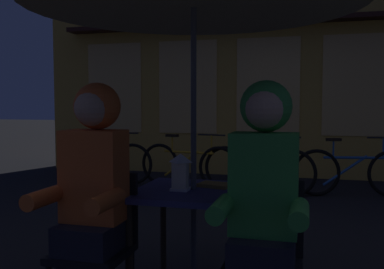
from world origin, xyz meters
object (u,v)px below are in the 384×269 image
(lantern, at_px, (181,171))
(bicycle_nearest, at_px, (103,162))
(book, at_px, (215,185))
(chair_right, at_px, (264,254))
(bicycle_second, at_px, (188,165))
(person_left_hooded, at_px, (92,180))
(bicycle_third, at_px, (258,169))
(cafe_table, at_px, (194,205))
(chair_left, at_px, (98,239))
(bicycle_fourth, at_px, (354,172))
(person_right_hooded, at_px, (264,189))

(lantern, height_order, bicycle_nearest, lantern)
(lantern, bearing_deg, book, 42.80)
(chair_right, xyz_separation_m, bicycle_second, (-1.56, 4.13, -0.14))
(book, bearing_deg, person_left_hooded, -125.56)
(bicycle_third, bearing_deg, cafe_table, -90.04)
(chair_left, distance_m, bicycle_second, 4.18)
(bicycle_third, height_order, bicycle_fourth, same)
(bicycle_fourth, bearing_deg, bicycle_nearest, 179.27)
(cafe_table, relative_size, bicycle_fourth, 0.45)
(lantern, bearing_deg, person_right_hooded, -34.14)
(chair_left, height_order, book, chair_left)
(person_left_hooded, bearing_deg, lantern, 42.26)
(lantern, xyz_separation_m, bicycle_fourth, (1.39, 3.75, -0.51))
(lantern, relative_size, book, 1.16)
(person_left_hooded, relative_size, bicycle_second, 0.84)
(person_left_hooded, height_order, person_right_hooded, same)
(lantern, relative_size, person_left_hooded, 0.17)
(bicycle_fourth, bearing_deg, chair_left, -113.83)
(cafe_table, distance_m, bicycle_second, 3.92)
(bicycle_fourth, bearing_deg, cafe_table, -109.60)
(chair_right, distance_m, bicycle_fourth, 4.16)
(cafe_table, distance_m, chair_left, 0.62)
(person_left_hooded, bearing_deg, person_right_hooded, 0.00)
(cafe_table, xyz_separation_m, bicycle_second, (-1.08, 3.76, -0.29))
(bicycle_nearest, xyz_separation_m, book, (2.63, -3.63, 0.41))
(person_left_hooded, bearing_deg, book, 42.43)
(bicycle_nearest, distance_m, bicycle_fourth, 3.84)
(person_right_hooded, distance_m, bicycle_fourth, 4.24)
(bicycle_nearest, bearing_deg, bicycle_third, -3.06)
(chair_right, bearing_deg, bicycle_nearest, 126.10)
(bicycle_nearest, height_order, bicycle_third, same)
(cafe_table, xyz_separation_m, person_right_hooded, (0.48, -0.43, 0.21))
(bicycle_third, bearing_deg, bicycle_nearest, 176.94)
(bicycle_nearest, bearing_deg, person_right_hooded, -54.28)
(bicycle_second, distance_m, bicycle_third, 1.10)
(chair_right, bearing_deg, chair_left, 180.00)
(bicycle_fourth, bearing_deg, person_right_hooded, -101.47)
(chair_right, height_order, bicycle_third, chair_right)
(bicycle_nearest, distance_m, bicycle_third, 2.53)
(cafe_table, bearing_deg, lantern, -142.76)
(bicycle_nearest, xyz_separation_m, bicycle_second, (1.44, 0.01, 0.00))
(bicycle_nearest, height_order, bicycle_second, same)
(bicycle_nearest, bearing_deg, cafe_table, -56.07)
(chair_left, relative_size, bicycle_second, 0.52)
(bicycle_nearest, xyz_separation_m, bicycle_fourth, (3.84, -0.05, 0.00))
(chair_right, xyz_separation_m, person_left_hooded, (-0.96, -0.06, 0.36))
(cafe_table, height_order, chair_right, chair_right)
(bicycle_nearest, bearing_deg, chair_left, -63.62)
(bicycle_nearest, bearing_deg, book, -54.03)
(cafe_table, height_order, bicycle_fourth, bicycle_fourth)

